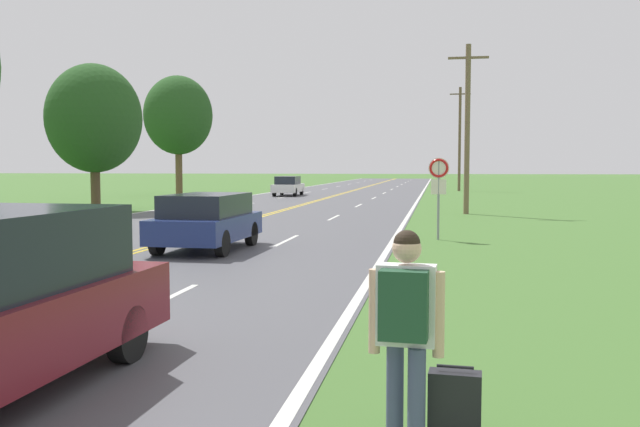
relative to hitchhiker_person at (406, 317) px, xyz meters
The scene contains 9 objects.
hitchhiker_person is the anchor object (origin of this frame).
suitcase 0.84m from the hitchhiker_person, 22.00° to the left, with size 0.41×0.21×0.64m.
traffic_sign 15.14m from the hitchhiker_person, 89.07° to the left, with size 0.60×0.10×2.41m.
utility_pole_midground 26.64m from the hitchhiker_person, 86.75° to the left, with size 1.80×0.24×7.64m.
utility_pole_far 56.37m from the hitchhiker_person, 87.90° to the left, with size 1.80×0.24×9.13m.
tree_behind_sign 47.32m from the hitchhiker_person, 113.68° to the left, with size 5.08×5.08×8.90m.
tree_mid_treeline 30.15m from the hitchhiker_person, 122.45° to the left, with size 4.52×4.52×7.07m.
car_dark_blue_hatchback_approaching 12.85m from the hitchhiker_person, 115.95° to the left, with size 1.91×3.92×1.45m.
car_white_sedan_mid_near 45.21m from the hitchhiker_person, 103.71° to the left, with size 1.89×4.71×1.44m.
Camera 1 is at (7.50, -2.56, 2.15)m, focal length 38.00 mm.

